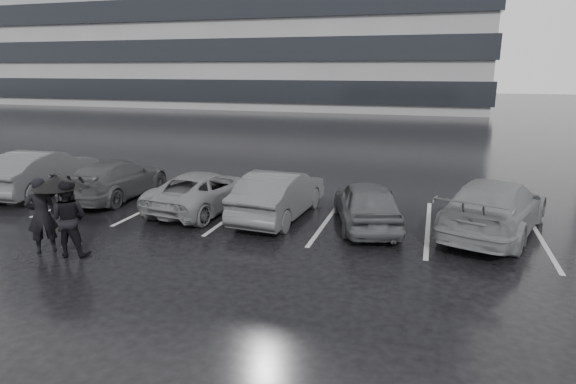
# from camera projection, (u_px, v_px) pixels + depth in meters

# --- Properties ---
(ground) EXTENTS (160.00, 160.00, 0.00)m
(ground) POSITION_uv_depth(u_px,v_px,m) (283.00, 245.00, 11.91)
(ground) COLOR black
(ground) RESTS_ON ground
(car_main) EXTENTS (2.56, 4.10, 1.30)m
(car_main) POSITION_uv_depth(u_px,v_px,m) (367.00, 203.00, 13.20)
(car_main) COLOR black
(car_main) RESTS_ON ground
(car_west_a) EXTENTS (1.76, 4.33, 1.40)m
(car_west_a) POSITION_uv_depth(u_px,v_px,m) (279.00, 194.00, 13.98)
(car_west_a) COLOR #29292C
(car_west_a) RESTS_ON ground
(car_west_b) EXTENTS (2.47, 4.49, 1.19)m
(car_west_b) POSITION_uv_depth(u_px,v_px,m) (205.00, 191.00, 14.79)
(car_west_b) COLOR #4C4C4E
(car_west_b) RESTS_ON ground
(car_west_c) EXTENTS (1.93, 4.46, 1.28)m
(car_west_c) POSITION_uv_depth(u_px,v_px,m) (117.00, 179.00, 16.15)
(car_west_c) COLOR black
(car_west_c) RESTS_ON ground
(car_west_d) EXTENTS (1.88, 4.65, 1.50)m
(car_west_d) POSITION_uv_depth(u_px,v_px,m) (42.00, 171.00, 16.77)
(car_west_d) COLOR #29292C
(car_west_d) RESTS_ON ground
(car_east) EXTENTS (3.47, 5.35, 1.44)m
(car_east) POSITION_uv_depth(u_px,v_px,m) (494.00, 207.00, 12.63)
(car_east) COLOR #4C4C4E
(car_east) RESTS_ON ground
(pedestrian_left) EXTENTS (0.79, 0.78, 1.83)m
(pedestrian_left) POSITION_uv_depth(u_px,v_px,m) (42.00, 215.00, 11.25)
(pedestrian_left) COLOR black
(pedestrian_left) RESTS_ON ground
(pedestrian_right) EXTENTS (1.00, 0.85, 1.79)m
(pedestrian_right) POSITION_uv_depth(u_px,v_px,m) (69.00, 219.00, 11.06)
(pedestrian_right) COLOR black
(pedestrian_right) RESTS_ON ground
(umbrella) EXTENTS (1.12, 1.12, 1.89)m
(umbrella) POSITION_uv_depth(u_px,v_px,m) (57.00, 182.00, 11.03)
(umbrella) COLOR black
(umbrella) RESTS_ON ground
(stall_stripes) EXTENTS (19.72, 5.00, 0.00)m
(stall_stripes) POSITION_uv_depth(u_px,v_px,m) (283.00, 214.00, 14.45)
(stall_stripes) COLOR #A2A2A4
(stall_stripes) RESTS_ON ground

